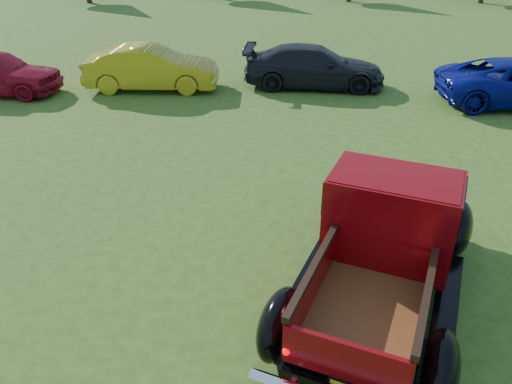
% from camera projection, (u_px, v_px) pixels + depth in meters
% --- Properties ---
extents(ground, '(120.00, 120.00, 0.00)m').
position_uv_depth(ground, '(246.00, 245.00, 8.80)').
color(ground, '#2F4D16').
rests_on(ground, ground).
extents(pickup_truck, '(3.84, 5.42, 1.89)m').
position_uv_depth(pickup_truck, '(388.00, 235.00, 7.47)').
color(pickup_truck, black).
rests_on(pickup_truck, ground).
extents(show_car_yellow, '(4.36, 1.53, 1.44)m').
position_uv_depth(show_car_yellow, '(152.00, 68.00, 16.56)').
color(show_car_yellow, '#B39C17').
rests_on(show_car_yellow, ground).
extents(show_car_grey, '(4.87, 2.29, 1.37)m').
position_uv_depth(show_car_grey, '(314.00, 67.00, 16.86)').
color(show_car_grey, black).
rests_on(show_car_grey, ground).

